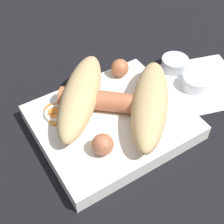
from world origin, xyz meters
TOP-DOWN VIEW (x-y plane):
  - ground_plane at (0.00, 0.00)m, footprint 3.00×3.00m
  - food_tray at (0.00, 0.00)m, footprint 0.23×0.19m
  - bread_roll at (0.01, 0.01)m, footprint 0.24×0.24m
  - sausage at (0.01, 0.01)m, footprint 0.14×0.15m
  - pickled_veggies at (-0.07, 0.05)m, footprint 0.05×0.06m
  - napkin at (0.19, -0.00)m, footprint 0.17×0.17m
  - condiment_cup_near at (0.18, -0.00)m, footprint 0.05×0.05m
  - condiment_cup_far at (0.18, 0.06)m, footprint 0.05×0.05m

SIDE VIEW (x-z plane):
  - ground_plane at x=0.00m, z-range 0.00..0.00m
  - napkin at x=0.19m, z-range 0.00..0.00m
  - condiment_cup_near at x=0.18m, z-range 0.00..0.02m
  - condiment_cup_far at x=0.18m, z-range 0.00..0.02m
  - food_tray at x=0.00m, z-range 0.00..0.03m
  - pickled_veggies at x=-0.07m, z-range 0.03..0.03m
  - sausage at x=0.01m, z-range 0.03..0.06m
  - bread_roll at x=0.01m, z-range 0.03..0.07m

